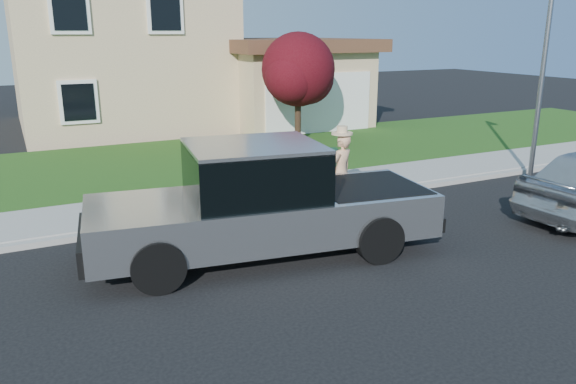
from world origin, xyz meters
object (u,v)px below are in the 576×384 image
object	(u,v)px
street_lamp	(545,64)
trash_bin	(325,172)
pickup_truck	(262,204)
ornamental_tree	(299,73)
woman	(341,171)

from	to	relation	value
street_lamp	trash_bin	bearing A→B (deg)	-172.69
pickup_truck	ornamental_tree	bearing A→B (deg)	66.92
woman	trash_bin	bearing A→B (deg)	-116.93
street_lamp	woman	bearing A→B (deg)	-164.68
trash_bin	street_lamp	xyz separation A→B (m)	(5.93, -0.97, 2.45)
woman	ornamental_tree	xyz separation A→B (m)	(2.60, 7.05, 1.64)
ornamental_tree	woman	bearing A→B (deg)	-110.22
pickup_truck	street_lamp	distance (m)	9.07
pickup_truck	trash_bin	xyz separation A→B (m)	(2.75, 2.46, -0.27)
pickup_truck	street_lamp	world-z (taller)	street_lamp
pickup_truck	trash_bin	distance (m)	3.70
ornamental_tree	street_lamp	xyz separation A→B (m)	(3.41, -7.19, 0.58)
trash_bin	pickup_truck	bearing A→B (deg)	-118.60
woman	street_lamp	distance (m)	6.41
trash_bin	woman	bearing A→B (deg)	-75.88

